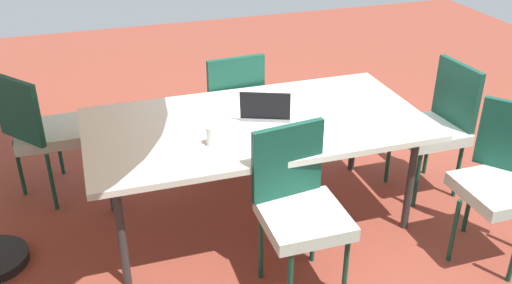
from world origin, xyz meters
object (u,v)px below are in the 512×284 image
at_px(chair_south, 230,104).
at_px(chair_west, 436,122).
at_px(cup, 212,136).
at_px(chair_southeast, 41,128).
at_px(chair_northwest, 504,177).
at_px(chair_north, 299,204).
at_px(laptop, 266,111).
at_px(dining_table, 256,128).

height_order(chair_south, chair_west, same).
height_order(chair_west, cup, chair_west).
relative_size(chair_southeast, chair_northwest, 1.00).
xyz_separation_m(chair_northwest, chair_north, (1.29, -0.10, 0.00)).
xyz_separation_m(chair_north, cup, (0.38, -0.46, 0.27)).
relative_size(chair_south, laptop, 2.52).
height_order(chair_north, laptop, chair_north).
height_order(chair_west, chair_north, same).
relative_size(dining_table, chair_southeast, 2.23).
relative_size(chair_northwest, chair_north, 1.00).
distance_m(chair_north, laptop, 0.76).
distance_m(dining_table, cup, 0.43).
bearing_deg(chair_south, chair_west, 145.99).
xyz_separation_m(chair_southeast, cup, (-1.01, 0.99, 0.27)).
xyz_separation_m(chair_southeast, chair_northwest, (-2.69, 1.55, 0.00)).
relative_size(dining_table, chair_south, 2.23).
bearing_deg(chair_south, dining_table, 83.43).
relative_size(dining_table, chair_northwest, 2.23).
bearing_deg(laptop, chair_northwest, 169.12).
distance_m(dining_table, chair_northwest, 1.55).
bearing_deg(dining_table, chair_northwest, 149.24).
height_order(chair_southeast, chair_west, same).
distance_m(dining_table, laptop, 0.12).
distance_m(dining_table, chair_north, 0.71).
xyz_separation_m(chair_northwest, laptop, (1.25, -0.82, 0.25)).
bearing_deg(laptop, chair_south, -64.27).
relative_size(chair_west, cup, 8.25).
xyz_separation_m(chair_west, cup, (1.71, 0.22, 0.27)).
xyz_separation_m(chair_west, chair_north, (1.33, 0.67, 0.00)).
height_order(chair_southeast, chair_north, same).
distance_m(chair_west, laptop, 1.32).
distance_m(dining_table, chair_west, 1.38).
relative_size(chair_northwest, chair_west, 1.00).
bearing_deg(chair_southeast, dining_table, -158.06).
xyz_separation_m(chair_south, chair_northwest, (-1.30, 1.55, 0.00)).
bearing_deg(chair_northwest, cup, -148.21).
distance_m(chair_north, cup, 0.65).
height_order(chair_northwest, chair_west, same).
bearing_deg(chair_north, laptop, 78.93).
xyz_separation_m(dining_table, cup, (0.34, 0.23, 0.11)).
bearing_deg(dining_table, chair_north, 92.86).
bearing_deg(chair_north, cup, 121.91).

